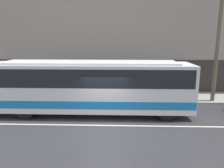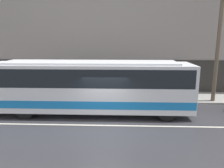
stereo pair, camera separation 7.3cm
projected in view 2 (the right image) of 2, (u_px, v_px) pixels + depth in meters
ground_plane at (104, 125)px, 11.67m from camera, size 60.00×60.00×0.00m
sidewalk at (110, 97)px, 17.13m from camera, size 60.00×3.20×0.13m
building_facade at (110, 23)px, 17.64m from camera, size 60.00×0.35×11.99m
lane_stripe at (104, 125)px, 11.67m from camera, size 54.00×0.14×0.01m
transit_bus at (90, 85)px, 13.22m from camera, size 12.10×2.59×3.22m
utility_pole_near at (219, 41)px, 14.90m from camera, size 0.27×0.27×8.54m
pedestrian_waiting at (98, 87)px, 16.83m from camera, size 0.36×0.36×1.61m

